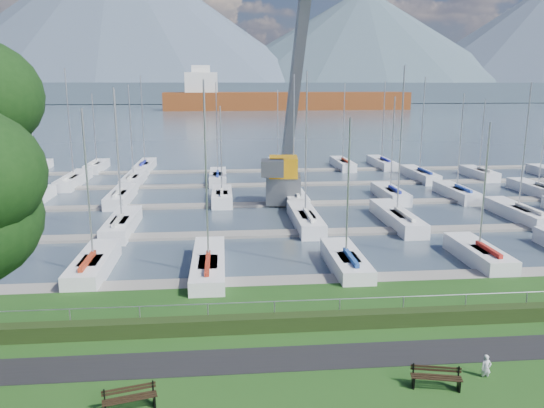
{
  "coord_description": "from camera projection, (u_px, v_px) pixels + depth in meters",
  "views": [
    {
      "loc": [
        -3.17,
        -22.24,
        10.75
      ],
      "look_at": [
        0.0,
        12.0,
        3.0
      ],
      "focal_mm": 35.0,
      "sensor_mm": 36.0,
      "label": 1
    }
  ],
  "objects": [
    {
      "name": "docks",
      "position": [
        258.0,
        205.0,
        49.55
      ],
      "size": [
        90.0,
        41.6,
        0.25
      ],
      "color": "gray",
      "rests_on": "water"
    },
    {
      "name": "bench_left",
      "position": [
        130.0,
        398.0,
        17.86
      ],
      "size": [
        1.85,
        0.86,
        0.85
      ],
      "rotation": [
        0.0,
        0.0,
        0.25
      ],
      "color": "black",
      "rests_on": "grass"
    },
    {
      "name": "sailboat_fleet",
      "position": [
        220.0,
        142.0,
        50.52
      ],
      "size": [
        75.73,
        49.44,
        13.04
      ],
      "color": "#A4152D",
      "rests_on": "water"
    },
    {
      "name": "mountains",
      "position": [
        234.0,
        37.0,
        407.68
      ],
      "size": [
        1190.0,
        360.0,
        115.0
      ],
      "color": "#48586A",
      "rests_on": "water"
    },
    {
      "name": "cargo_ship_mid",
      "position": [
        277.0,
        101.0,
        239.36
      ],
      "size": [
        110.72,
        22.38,
        21.5
      ],
      "rotation": [
        0.0,
        0.0,
        0.04
      ],
      "color": "brown",
      "rests_on": "water"
    },
    {
      "name": "hedge",
      "position": [
        297.0,
        322.0,
        23.78
      ],
      "size": [
        80.0,
        0.7,
        0.7
      ],
      "primitive_type": "cube",
      "color": "black",
      "rests_on": "grass"
    },
    {
      "name": "path",
      "position": [
        306.0,
        358.0,
        21.33
      ],
      "size": [
        160.0,
        2.0,
        0.04
      ],
      "primitive_type": "cube",
      "color": "black",
      "rests_on": "grass"
    },
    {
      "name": "water",
      "position": [
        228.0,
        107.0,
        276.89
      ],
      "size": [
        800.0,
        540.0,
        0.2
      ],
      "primitive_type": "cube",
      "color": "#3E4C5B"
    },
    {
      "name": "fence",
      "position": [
        296.0,
        301.0,
        23.98
      ],
      "size": [
        80.0,
        0.04,
        0.04
      ],
      "primitive_type": "cylinder",
      "rotation": [
        0.0,
        1.57,
        0.0
      ],
      "color": "#92959A",
      "rests_on": "grass"
    },
    {
      "name": "crane",
      "position": [
        287.0,
        143.0,
        50.14
      ],
      "size": [
        5.02,
        13.33,
        22.35
      ],
      "rotation": [
        0.0,
        0.0,
        -0.1
      ],
      "color": "#5C5F64",
      "rests_on": "water"
    },
    {
      "name": "bench_right",
      "position": [
        436.0,
        377.0,
        19.15
      ],
      "size": [
        1.85,
        0.81,
        0.85
      ],
      "rotation": [
        0.0,
        0.0,
        -0.22
      ],
      "color": "black",
      "rests_on": "grass"
    },
    {
      "name": "person",
      "position": [
        486.0,
        364.0,
        19.84
      ],
      "size": [
        0.39,
        0.27,
        1.04
      ],
      "primitive_type": "imported",
      "rotation": [
        0.0,
        0.0,
        -0.05
      ],
      "color": "silver",
      "rests_on": "grass"
    },
    {
      "name": "foothill",
      "position": [
        227.0,
        92.0,
        343.47
      ],
      "size": [
        900.0,
        80.0,
        12.0
      ],
      "primitive_type": "cube",
      "color": "#425260",
      "rests_on": "water"
    }
  ]
}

